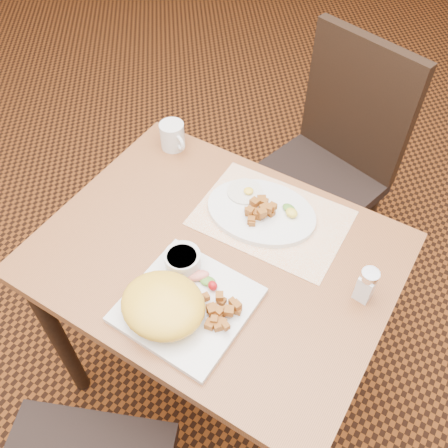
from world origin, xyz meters
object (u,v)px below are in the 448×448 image
at_px(plate_square, 187,305).
at_px(salt_shaker, 366,285).
at_px(chair_far, 329,158).
at_px(coffee_mug, 173,136).
at_px(table, 216,276).
at_px(plate_oval, 261,212).

relative_size(plate_square, salt_shaker, 2.80).
distance_m(chair_far, coffee_mug, 0.62).
bearing_deg(plate_square, salt_shaker, 35.60).
xyz_separation_m(table, plate_oval, (0.04, 0.18, 0.12)).
height_order(table, chair_far, chair_far).
bearing_deg(plate_oval, plate_square, -91.20).
xyz_separation_m(plate_square, coffee_mug, (-0.36, 0.45, 0.03)).
height_order(salt_shaker, coffee_mug, salt_shaker).
relative_size(chair_far, coffee_mug, 9.37).
distance_m(plate_square, salt_shaker, 0.42).
distance_m(table, chair_far, 0.72).
bearing_deg(table, chair_far, 86.89).
relative_size(table, coffee_mug, 8.69).
height_order(table, plate_oval, plate_oval).
relative_size(plate_oval, salt_shaker, 3.05).
xyz_separation_m(chair_far, salt_shaker, (0.33, -0.64, 0.26)).
xyz_separation_m(table, chair_far, (0.04, 0.71, -0.10)).
bearing_deg(plate_square, coffee_mug, 128.70).
distance_m(table, coffee_mug, 0.46).
xyz_separation_m(chair_far, coffee_mug, (-0.37, -0.43, 0.25)).
bearing_deg(chair_far, plate_square, 103.99).
relative_size(chair_far, plate_square, 3.46).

